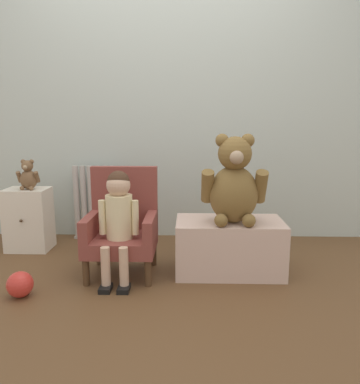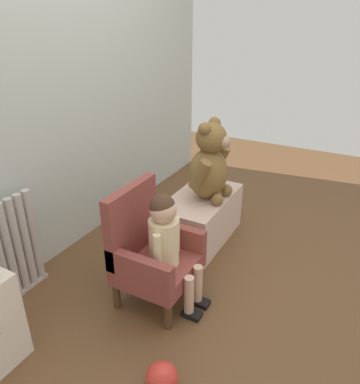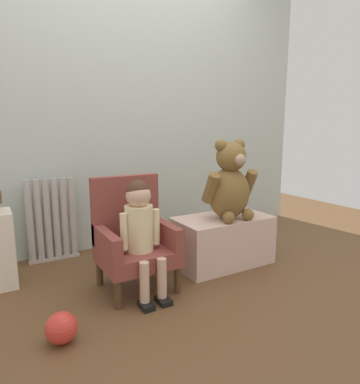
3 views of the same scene
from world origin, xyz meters
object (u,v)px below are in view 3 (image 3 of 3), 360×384
(child_figure, at_px, (140,222))
(low_bench, at_px, (223,240))
(radiator, at_px, (52,220))
(child_armchair, at_px, (133,238))
(toy_ball, at_px, (61,328))
(large_teddy_bear, at_px, (230,184))

(child_figure, relative_size, low_bench, 0.99)
(radiator, distance_m, child_armchair, 0.81)
(radiator, xyz_separation_m, toy_ball, (-0.16, -1.11, -0.24))
(radiator, distance_m, low_bench, 1.30)
(radiator, height_order, toy_ball, radiator)
(radiator, xyz_separation_m, child_figure, (0.37, -0.83, 0.14))
(child_figure, xyz_separation_m, large_teddy_bear, (0.73, 0.08, 0.16))
(radiator, distance_m, large_teddy_bear, 1.36)
(child_armchair, relative_size, child_figure, 1.00)
(child_armchair, height_order, low_bench, child_armchair)
(radiator, height_order, low_bench, radiator)
(child_armchair, bearing_deg, low_bench, 0.86)
(child_figure, relative_size, toy_ball, 4.66)
(large_teddy_bear, bearing_deg, low_bench, 107.51)
(low_bench, height_order, toy_ball, low_bench)
(radiator, relative_size, large_teddy_bear, 1.11)
(large_teddy_bear, bearing_deg, child_figure, -173.83)
(toy_ball, bearing_deg, radiator, 81.59)
(child_armchair, bearing_deg, large_teddy_bear, -2.91)
(child_armchair, xyz_separation_m, toy_ball, (-0.53, -0.39, -0.24))
(child_armchair, distance_m, low_bench, 0.73)
(low_bench, relative_size, large_teddy_bear, 1.24)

